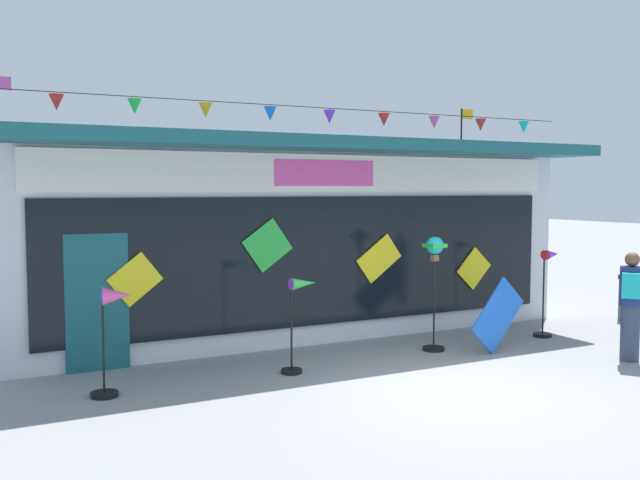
{
  "coord_description": "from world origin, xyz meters",
  "views": [
    {
      "loc": [
        -5.67,
        -7.4,
        2.65
      ],
      "look_at": [
        -0.58,
        2.4,
        1.84
      ],
      "focal_mm": 39.43,
      "sensor_mm": 36.0,
      "label": 1
    }
  ],
  "objects_px": {
    "wind_spinner_left": "(299,311)",
    "wind_spinner_center_right": "(548,283)",
    "wind_spinner_center_left": "(435,268)",
    "display_kite_on_ground": "(498,315)",
    "wind_spinner_far_left": "(113,323)",
    "person_near_camera": "(631,304)",
    "trash_bin": "(631,298)",
    "kite_shop_building": "(266,233)"
  },
  "relations": [
    {
      "from": "wind_spinner_left",
      "to": "wind_spinner_center_right",
      "type": "bearing_deg",
      "value": 2.19
    },
    {
      "from": "wind_spinner_center_left",
      "to": "display_kite_on_ground",
      "type": "height_order",
      "value": "wind_spinner_center_left"
    },
    {
      "from": "wind_spinner_center_right",
      "to": "display_kite_on_ground",
      "type": "relative_size",
      "value": 1.4
    },
    {
      "from": "wind_spinner_far_left",
      "to": "person_near_camera",
      "type": "relative_size",
      "value": 0.84
    },
    {
      "from": "wind_spinner_far_left",
      "to": "person_near_camera",
      "type": "bearing_deg",
      "value": -13.73
    },
    {
      "from": "trash_bin",
      "to": "kite_shop_building",
      "type": "bearing_deg",
      "value": 152.53
    },
    {
      "from": "wind_spinner_center_right",
      "to": "person_near_camera",
      "type": "bearing_deg",
      "value": -97.03
    },
    {
      "from": "wind_spinner_far_left",
      "to": "wind_spinner_left",
      "type": "xyz_separation_m",
      "value": [
        2.6,
        -0.07,
        -0.06
      ]
    },
    {
      "from": "kite_shop_building",
      "to": "wind_spinner_center_left",
      "type": "height_order",
      "value": "kite_shop_building"
    },
    {
      "from": "kite_shop_building",
      "to": "wind_spinner_left",
      "type": "xyz_separation_m",
      "value": [
        -1.16,
        -3.92,
        -0.87
      ]
    },
    {
      "from": "wind_spinner_far_left",
      "to": "trash_bin",
      "type": "bearing_deg",
      "value": 2.61
    },
    {
      "from": "kite_shop_building",
      "to": "wind_spinner_center_left",
      "type": "distance_m",
      "value": 3.97
    },
    {
      "from": "trash_bin",
      "to": "display_kite_on_ground",
      "type": "relative_size",
      "value": 0.82
    },
    {
      "from": "wind_spinner_left",
      "to": "person_near_camera",
      "type": "relative_size",
      "value": 0.82
    },
    {
      "from": "kite_shop_building",
      "to": "wind_spinner_center_right",
      "type": "xyz_separation_m",
      "value": [
        3.88,
        -3.73,
        -0.8
      ]
    },
    {
      "from": "kite_shop_building",
      "to": "wind_spinner_center_left",
      "type": "xyz_separation_m",
      "value": [
        1.39,
        -3.7,
        -0.4
      ]
    },
    {
      "from": "wind_spinner_far_left",
      "to": "display_kite_on_ground",
      "type": "relative_size",
      "value": 1.26
    },
    {
      "from": "kite_shop_building",
      "to": "person_near_camera",
      "type": "relative_size",
      "value": 6.38
    },
    {
      "from": "wind_spinner_far_left",
      "to": "display_kite_on_ground",
      "type": "bearing_deg",
      "value": -4.12
    },
    {
      "from": "wind_spinner_far_left",
      "to": "wind_spinner_center_right",
      "type": "height_order",
      "value": "wind_spinner_center_right"
    },
    {
      "from": "kite_shop_building",
      "to": "wind_spinner_far_left",
      "type": "relative_size",
      "value": 7.62
    },
    {
      "from": "wind_spinner_center_left",
      "to": "trash_bin",
      "type": "distance_m",
      "value": 5.21
    },
    {
      "from": "wind_spinner_far_left",
      "to": "wind_spinner_center_right",
      "type": "relative_size",
      "value": 0.9
    },
    {
      "from": "wind_spinner_left",
      "to": "display_kite_on_ground",
      "type": "distance_m",
      "value": 3.42
    },
    {
      "from": "wind_spinner_far_left",
      "to": "wind_spinner_center_right",
      "type": "bearing_deg",
      "value": 0.91
    },
    {
      "from": "kite_shop_building",
      "to": "trash_bin",
      "type": "distance_m",
      "value": 7.45
    },
    {
      "from": "wind_spinner_far_left",
      "to": "display_kite_on_ground",
      "type": "height_order",
      "value": "wind_spinner_far_left"
    },
    {
      "from": "wind_spinner_center_right",
      "to": "display_kite_on_ground",
      "type": "height_order",
      "value": "wind_spinner_center_right"
    },
    {
      "from": "wind_spinner_far_left",
      "to": "trash_bin",
      "type": "xyz_separation_m",
      "value": [
        10.27,
        0.47,
        -0.48
      ]
    },
    {
      "from": "wind_spinner_left",
      "to": "wind_spinner_center_right",
      "type": "distance_m",
      "value": 5.04
    },
    {
      "from": "person_near_camera",
      "to": "trash_bin",
      "type": "relative_size",
      "value": 1.85
    },
    {
      "from": "kite_shop_building",
      "to": "display_kite_on_ground",
      "type": "relative_size",
      "value": 9.64
    },
    {
      "from": "person_near_camera",
      "to": "display_kite_on_ground",
      "type": "height_order",
      "value": "person_near_camera"
    },
    {
      "from": "wind_spinner_far_left",
      "to": "trash_bin",
      "type": "relative_size",
      "value": 1.55
    },
    {
      "from": "wind_spinner_left",
      "to": "person_near_camera",
      "type": "xyz_separation_m",
      "value": [
        4.8,
        -1.74,
        -0.0
      ]
    },
    {
      "from": "person_near_camera",
      "to": "trash_bin",
      "type": "height_order",
      "value": "person_near_camera"
    },
    {
      "from": "wind_spinner_left",
      "to": "display_kite_on_ground",
      "type": "bearing_deg",
      "value": -6.07
    },
    {
      "from": "kite_shop_building",
      "to": "trash_bin",
      "type": "bearing_deg",
      "value": -27.47
    },
    {
      "from": "kite_shop_building",
      "to": "person_near_camera",
      "type": "distance_m",
      "value": 6.78
    },
    {
      "from": "wind_spinner_center_right",
      "to": "person_near_camera",
      "type": "height_order",
      "value": "person_near_camera"
    },
    {
      "from": "kite_shop_building",
      "to": "wind_spinner_left",
      "type": "height_order",
      "value": "kite_shop_building"
    },
    {
      "from": "wind_spinner_left",
      "to": "trash_bin",
      "type": "relative_size",
      "value": 1.51
    }
  ]
}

